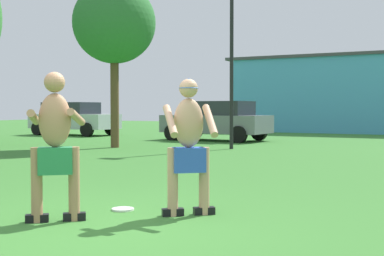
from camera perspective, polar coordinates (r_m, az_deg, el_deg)
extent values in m
plane|color=#38752D|center=(5.98, -10.28, -10.56)|extent=(80.00, 80.00, 0.00)
cube|color=black|center=(6.41, -16.37, -9.33)|extent=(0.27, 0.25, 0.09)
cylinder|color=tan|center=(6.35, -16.41, -5.91)|extent=(0.13, 0.13, 0.86)
cube|color=black|center=(6.40, -12.58, -9.31)|extent=(0.27, 0.25, 0.09)
cylinder|color=tan|center=(6.34, -12.61, -5.89)|extent=(0.13, 0.13, 0.86)
cube|color=#28844C|center=(6.31, -14.53, -3.42)|extent=(0.45, 0.43, 0.31)
ellipsoid|color=tan|center=(6.28, -14.58, 0.82)|extent=(0.42, 0.40, 0.62)
cylinder|color=tan|center=(6.39, -16.73, 1.10)|extent=(0.44, 0.53, 0.19)
cylinder|color=tan|center=(6.37, -12.37, 1.14)|extent=(0.35, 0.57, 0.22)
sphere|color=tan|center=(6.28, -14.61, 4.81)|extent=(0.24, 0.24, 0.24)
cube|color=black|center=(6.60, 1.31, -8.92)|extent=(0.27, 0.25, 0.09)
cylinder|color=tan|center=(6.54, 1.32, -5.73)|extent=(0.13, 0.13, 0.83)
cube|color=black|center=(6.51, -2.09, -9.06)|extent=(0.27, 0.25, 0.09)
cylinder|color=tan|center=(6.45, -2.09, -5.83)|extent=(0.13, 0.13, 0.83)
cube|color=blue|center=(6.46, -0.38, -3.44)|extent=(0.45, 0.43, 0.30)
ellipsoid|color=tan|center=(6.43, -0.38, 0.55)|extent=(0.42, 0.41, 0.60)
cylinder|color=tan|center=(6.39, 1.96, 0.81)|extent=(0.40, 0.46, 0.40)
cylinder|color=tan|center=(6.28, -2.36, 0.79)|extent=(0.41, 0.45, 0.39)
sphere|color=tan|center=(6.43, -0.38, 4.31)|extent=(0.23, 0.23, 0.23)
cone|color=#194CA5|center=(6.43, -0.38, 4.87)|extent=(0.34, 0.34, 0.13)
cylinder|color=white|center=(6.92, -7.46, -8.68)|extent=(0.29, 0.29, 0.03)
cube|color=slate|center=(21.26, 2.56, 0.45)|extent=(4.43, 2.14, 0.70)
cube|color=#282D33|center=(21.16, 3.03, 2.15)|extent=(2.53, 1.77, 0.56)
cylinder|color=black|center=(21.31, -2.16, -0.49)|extent=(0.66, 0.27, 0.64)
cylinder|color=black|center=(22.82, 0.37, -0.31)|extent=(0.66, 0.27, 0.64)
cylinder|color=black|center=(19.78, 5.08, -0.70)|extent=(0.66, 0.27, 0.64)
cylinder|color=black|center=(21.40, 7.26, -0.49)|extent=(0.66, 0.27, 0.64)
cube|color=silver|center=(26.08, -12.58, 0.72)|extent=(4.32, 1.85, 0.70)
cube|color=#282D33|center=(26.20, -12.92, 2.10)|extent=(2.43, 1.61, 0.56)
cylinder|color=black|center=(25.85, -8.74, -0.04)|extent=(0.64, 0.23, 0.64)
cylinder|color=black|center=(24.43, -11.27, -0.19)|extent=(0.64, 0.23, 0.64)
cylinder|color=black|center=(27.76, -13.72, 0.07)|extent=(0.64, 0.23, 0.64)
cylinder|color=black|center=(26.44, -16.32, -0.05)|extent=(0.64, 0.23, 0.64)
cylinder|color=black|center=(16.93, 4.29, 6.28)|extent=(0.12, 0.12, 5.05)
cube|color=#4C9ED1|center=(30.29, 16.67, 3.34)|extent=(12.10, 5.19, 3.95)
cube|color=#3F3F44|center=(30.40, 16.71, 7.22)|extent=(12.58, 5.39, 0.16)
cylinder|color=brown|center=(17.67, -8.34, 3.05)|extent=(0.28, 0.28, 3.18)
ellipsoid|color=#2D7033|center=(17.89, -8.39, 11.18)|extent=(2.73, 2.73, 2.68)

